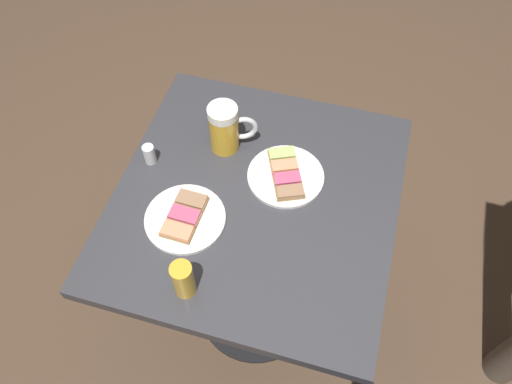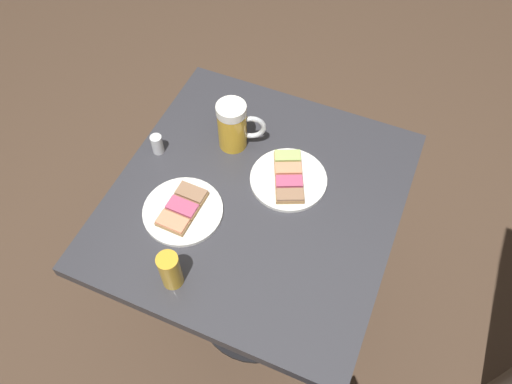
{
  "view_description": "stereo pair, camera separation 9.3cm",
  "coord_description": "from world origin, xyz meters",
  "px_view_note": "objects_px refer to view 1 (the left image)",
  "views": [
    {
      "loc": [
        -0.2,
        0.71,
        1.86
      ],
      "look_at": [
        0.0,
        0.0,
        0.78
      ],
      "focal_mm": 35.34,
      "sensor_mm": 36.0,
      "label": 1
    },
    {
      "loc": [
        -0.29,
        0.68,
        1.86
      ],
      "look_at": [
        0.0,
        0.0,
        0.78
      ],
      "focal_mm": 35.34,
      "sensor_mm": 36.0,
      "label": 2
    }
  ],
  "objects_px": {
    "salt_shaker": "(149,154)",
    "beer_mug": "(226,128)",
    "plate_near": "(185,218)",
    "beer_glass_small": "(183,279)",
    "plate_far": "(286,175)"
  },
  "relations": [
    {
      "from": "plate_far",
      "to": "beer_glass_small",
      "type": "relative_size",
      "value": 1.89
    },
    {
      "from": "plate_far",
      "to": "salt_shaker",
      "type": "height_order",
      "value": "salt_shaker"
    },
    {
      "from": "plate_far",
      "to": "plate_near",
      "type": "bearing_deg",
      "value": 43.19
    },
    {
      "from": "beer_glass_small",
      "to": "plate_near",
      "type": "bearing_deg",
      "value": -69.09
    },
    {
      "from": "plate_far",
      "to": "beer_mug",
      "type": "bearing_deg",
      "value": -18.2
    },
    {
      "from": "plate_near",
      "to": "beer_mug",
      "type": "distance_m",
      "value": 0.27
    },
    {
      "from": "plate_near",
      "to": "beer_glass_small",
      "type": "distance_m",
      "value": 0.2
    },
    {
      "from": "beer_glass_small",
      "to": "salt_shaker",
      "type": "xyz_separation_m",
      "value": [
        0.23,
        -0.33,
        -0.03
      ]
    },
    {
      "from": "beer_mug",
      "to": "beer_glass_small",
      "type": "bearing_deg",
      "value": 95.35
    },
    {
      "from": "plate_near",
      "to": "plate_far",
      "type": "xyz_separation_m",
      "value": [
        -0.21,
        -0.2,
        0.0
      ]
    },
    {
      "from": "plate_far",
      "to": "beer_mug",
      "type": "relative_size",
      "value": 1.39
    },
    {
      "from": "beer_mug",
      "to": "plate_near",
      "type": "bearing_deg",
      "value": 84.1
    },
    {
      "from": "salt_shaker",
      "to": "beer_mug",
      "type": "bearing_deg",
      "value": -149.48
    },
    {
      "from": "beer_mug",
      "to": "beer_glass_small",
      "type": "height_order",
      "value": "beer_mug"
    },
    {
      "from": "plate_far",
      "to": "beer_mug",
      "type": "xyz_separation_m",
      "value": [
        0.19,
        -0.06,
        0.06
      ]
    }
  ]
}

